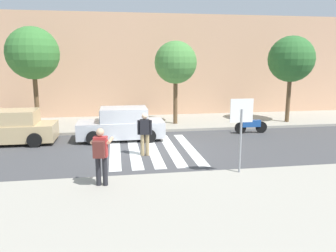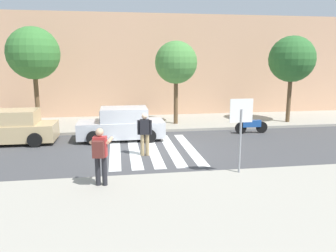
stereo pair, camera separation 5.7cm
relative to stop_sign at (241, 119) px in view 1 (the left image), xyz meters
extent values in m
plane|color=#424244|center=(-2.46, 3.49, -1.91)|extent=(120.00, 120.00, 0.00)
cube|color=#9E998C|center=(-2.46, -2.71, -1.84)|extent=(60.00, 6.00, 0.14)
cube|color=#9E998C|center=(-2.46, 9.49, -1.84)|extent=(60.00, 4.80, 0.14)
cube|color=tan|center=(-2.46, 13.89, 1.46)|extent=(56.00, 4.00, 6.74)
cube|color=silver|center=(-4.06, 3.69, -1.91)|extent=(0.44, 5.20, 0.01)
cube|color=silver|center=(-3.26, 3.69, -1.91)|extent=(0.44, 5.20, 0.01)
cube|color=silver|center=(-2.46, 3.69, -1.91)|extent=(0.44, 5.20, 0.01)
cube|color=silver|center=(-1.66, 3.69, -1.91)|extent=(0.44, 5.20, 0.01)
cube|color=silver|center=(-0.86, 3.69, -1.91)|extent=(0.44, 5.20, 0.01)
cylinder|color=gray|center=(0.00, -0.01, -0.72)|extent=(0.07, 0.07, 2.11)
cube|color=white|center=(0.00, 0.00, 0.29)|extent=(0.76, 0.03, 0.76)
cube|color=red|center=(0.00, 0.02, 0.29)|extent=(0.66, 0.02, 0.66)
cylinder|color=#232328|center=(-4.54, -0.45, -1.33)|extent=(0.15, 0.15, 0.88)
cylinder|color=#232328|center=(-4.34, -0.49, -1.33)|extent=(0.15, 0.15, 0.88)
cube|color=#B73333|center=(-4.44, -0.47, -0.59)|extent=(0.42, 0.30, 0.60)
sphere|color=tan|center=(-4.44, -0.47, -0.16)|extent=(0.23, 0.23, 0.23)
cylinder|color=tan|center=(-4.63, -0.21, -0.46)|extent=(0.20, 0.59, 0.10)
cylinder|color=tan|center=(-4.16, -0.29, -0.46)|extent=(0.20, 0.59, 0.10)
cube|color=black|center=(-4.37, -0.07, -0.43)|extent=(0.16, 0.12, 0.10)
cube|color=#5B2823|center=(-4.48, -0.69, -0.61)|extent=(0.35, 0.25, 0.48)
cylinder|color=tan|center=(-2.96, 2.89, -1.47)|extent=(0.15, 0.15, 0.88)
cylinder|color=tan|center=(-2.76, 2.87, -1.47)|extent=(0.15, 0.15, 0.88)
cube|color=black|center=(-2.86, 2.88, -0.73)|extent=(0.40, 0.27, 0.60)
sphere|color=beige|center=(-2.86, 2.88, -0.30)|extent=(0.23, 0.23, 0.23)
cylinder|color=black|center=(-3.10, 2.91, -0.75)|extent=(0.10, 0.10, 0.58)
cylinder|color=black|center=(-2.62, 2.86, -0.75)|extent=(0.10, 0.10, 0.58)
cube|color=tan|center=(-8.82, 5.79, -1.38)|extent=(4.10, 1.70, 0.76)
cube|color=tan|center=(-8.67, 5.79, -0.68)|extent=(2.20, 1.56, 0.64)
cube|color=slate|center=(-7.70, 5.79, -0.68)|extent=(0.10, 1.50, 0.51)
cylinder|color=black|center=(-7.55, 4.94, -1.59)|extent=(0.64, 0.22, 0.64)
cylinder|color=black|center=(-7.55, 6.64, -1.59)|extent=(0.64, 0.22, 0.64)
cube|color=#B7BABF|center=(-3.75, 5.79, -1.38)|extent=(4.10, 1.70, 0.76)
cube|color=#B7BABF|center=(-3.60, 5.79, -0.68)|extent=(2.20, 1.56, 0.64)
cube|color=slate|center=(-4.67, 5.79, -0.68)|extent=(0.10, 1.50, 0.54)
cube|color=slate|center=(-2.63, 5.79, -0.68)|extent=(0.10, 1.50, 0.51)
cylinder|color=black|center=(-5.02, 4.94, -1.59)|extent=(0.64, 0.22, 0.64)
cylinder|color=black|center=(-5.02, 6.64, -1.59)|extent=(0.64, 0.22, 0.64)
cylinder|color=black|center=(-2.48, 4.94, -1.59)|extent=(0.64, 0.22, 0.64)
cylinder|color=black|center=(-2.48, 6.64, -1.59)|extent=(0.64, 0.22, 0.64)
cylinder|color=black|center=(2.43, 6.09, -1.61)|extent=(0.60, 0.10, 0.60)
cylinder|color=black|center=(3.59, 6.09, -1.61)|extent=(0.60, 0.10, 0.60)
cube|color=#1E4C99|center=(3.01, 6.09, -1.39)|extent=(1.00, 0.20, 0.36)
cylinder|color=gray|center=(2.49, 6.09, -1.06)|extent=(0.04, 0.60, 0.04)
cylinder|color=brown|center=(-8.16, 8.53, -0.19)|extent=(0.24, 0.24, 3.17)
sphere|color=#387533|center=(-8.16, 8.53, 2.22)|extent=(2.73, 2.73, 2.73)
cylinder|color=brown|center=(-0.56, 8.67, -0.38)|extent=(0.24, 0.24, 2.79)
sphere|color=#47843D|center=(-0.56, 8.67, 1.74)|extent=(2.40, 2.40, 2.40)
cylinder|color=brown|center=(6.17, 8.16, -0.32)|extent=(0.24, 0.24, 2.90)
sphere|color=#2D662D|center=(6.17, 8.16, 1.93)|extent=(2.66, 2.66, 2.66)
camera|label=1|loc=(-3.96, -9.83, 1.87)|focal=35.00mm
camera|label=2|loc=(-3.91, -9.84, 1.87)|focal=35.00mm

